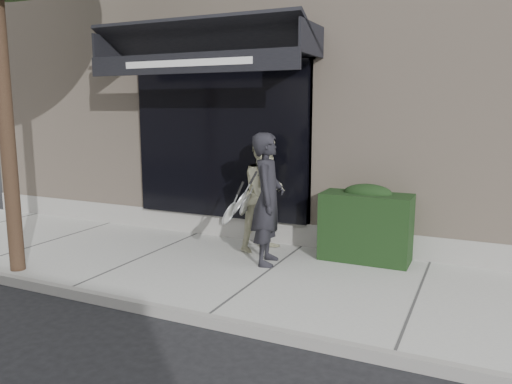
% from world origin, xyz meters
% --- Properties ---
extents(ground, '(80.00, 80.00, 0.00)m').
position_xyz_m(ground, '(0.00, 0.00, 0.00)').
color(ground, black).
rests_on(ground, ground).
extents(sidewalk, '(20.00, 3.00, 0.12)m').
position_xyz_m(sidewalk, '(0.00, 0.00, 0.06)').
color(sidewalk, '#9B9A95').
rests_on(sidewalk, ground).
extents(curb, '(20.00, 0.10, 0.14)m').
position_xyz_m(curb, '(0.00, -1.55, 0.07)').
color(curb, gray).
rests_on(curb, ground).
extents(building_facade, '(14.30, 8.04, 5.64)m').
position_xyz_m(building_facade, '(-0.01, 4.96, 2.74)').
color(building_facade, tan).
rests_on(building_facade, ground).
extents(hedge, '(1.30, 0.70, 1.14)m').
position_xyz_m(hedge, '(1.10, 1.25, 0.66)').
color(hedge, black).
rests_on(hedge, sidewalk).
extents(pedestrian_front, '(0.86, 0.89, 1.90)m').
position_xyz_m(pedestrian_front, '(-0.15, 0.45, 1.07)').
color(pedestrian_front, black).
rests_on(pedestrian_front, sidewalk).
extents(pedestrian_back, '(0.99, 1.09, 1.81)m').
position_xyz_m(pedestrian_back, '(-0.45, 1.07, 1.03)').
color(pedestrian_back, '#B2AF8E').
rests_on(pedestrian_back, sidewalk).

